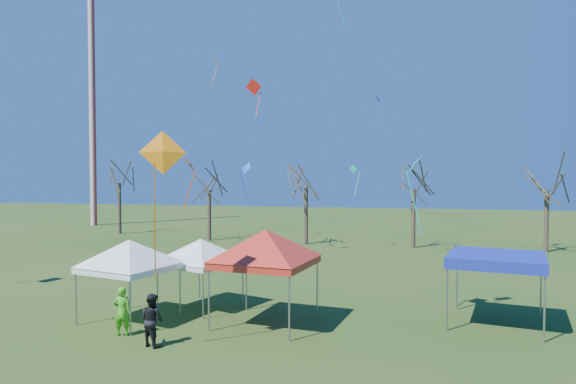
{
  "coord_description": "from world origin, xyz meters",
  "views": [
    {
      "loc": [
        5.39,
        -16.08,
        5.62
      ],
      "look_at": [
        1.03,
        3.0,
        4.94
      ],
      "focal_mm": 32.0,
      "sensor_mm": 36.0,
      "label": 1
    }
  ],
  "objects_px": {
    "tree_3": "(414,168)",
    "person_dark": "(152,320)",
    "tree_4": "(547,168)",
    "tent_blue": "(496,260)",
    "tree_0": "(119,165)",
    "tent_white_west": "(129,245)",
    "person_green": "(122,311)",
    "tent_white_mid": "(201,244)",
    "radio_mast": "(92,111)",
    "tree_1": "(209,172)",
    "tree_2": "(306,166)",
    "tent_red": "(265,236)"
  },
  "relations": [
    {
      "from": "tree_3",
      "to": "person_dark",
      "type": "height_order",
      "value": "tree_3"
    },
    {
      "from": "tree_4",
      "to": "tent_blue",
      "type": "height_order",
      "value": "tree_4"
    },
    {
      "from": "tree_0",
      "to": "tent_blue",
      "type": "xyz_separation_m",
      "value": [
        29.58,
        -23.21,
        -4.06
      ]
    },
    {
      "from": "tent_white_west",
      "to": "person_green",
      "type": "distance_m",
      "value": 2.76
    },
    {
      "from": "tent_white_mid",
      "to": "person_dark",
      "type": "relative_size",
      "value": 2.07
    },
    {
      "from": "radio_mast",
      "to": "person_dark",
      "type": "distance_m",
      "value": 44.68
    },
    {
      "from": "tree_4",
      "to": "person_green",
      "type": "bearing_deg",
      "value": -128.94
    },
    {
      "from": "tree_1",
      "to": "tent_blue",
      "type": "distance_m",
      "value": 28.48
    },
    {
      "from": "tent_blue",
      "to": "person_dark",
      "type": "xyz_separation_m",
      "value": [
        -11.38,
        -5.08,
        -1.56
      ]
    },
    {
      "from": "tree_0",
      "to": "radio_mast",
      "type": "bearing_deg",
      "value": 137.23
    },
    {
      "from": "tree_0",
      "to": "tent_white_west",
      "type": "xyz_separation_m",
      "value": [
        15.98,
        -25.84,
        -3.58
      ]
    },
    {
      "from": "tree_2",
      "to": "tree_3",
      "type": "xyz_separation_m",
      "value": [
        8.4,
        -0.33,
        -0.21
      ]
    },
    {
      "from": "tree_2",
      "to": "tree_1",
      "type": "bearing_deg",
      "value": 178.15
    },
    {
      "from": "tree_1",
      "to": "person_green",
      "type": "relative_size",
      "value": 4.4
    },
    {
      "from": "radio_mast",
      "to": "tree_4",
      "type": "distance_m",
      "value": 44.96
    },
    {
      "from": "radio_mast",
      "to": "tent_white_west",
      "type": "xyz_separation_m",
      "value": [
        23.13,
        -32.45,
        -9.59
      ]
    },
    {
      "from": "tree_0",
      "to": "person_dark",
      "type": "bearing_deg",
      "value": -57.24
    },
    {
      "from": "tree_1",
      "to": "tent_blue",
      "type": "bearing_deg",
      "value": -46.4
    },
    {
      "from": "tree_2",
      "to": "tent_red",
      "type": "bearing_deg",
      "value": -83.05
    },
    {
      "from": "tent_white_mid",
      "to": "person_dark",
      "type": "distance_m",
      "value": 5.26
    },
    {
      "from": "tree_1",
      "to": "tree_3",
      "type": "height_order",
      "value": "tree_3"
    },
    {
      "from": "radio_mast",
      "to": "person_dark",
      "type": "bearing_deg",
      "value": -54.0
    },
    {
      "from": "tent_white_west",
      "to": "person_dark",
      "type": "relative_size",
      "value": 2.3
    },
    {
      "from": "tree_0",
      "to": "person_dark",
      "type": "height_order",
      "value": "tree_0"
    },
    {
      "from": "tree_2",
      "to": "person_green",
      "type": "xyz_separation_m",
      "value": [
        -1.8,
        -24.54,
        -5.43
      ]
    },
    {
      "from": "tree_0",
      "to": "tent_white_west",
      "type": "distance_m",
      "value": 30.59
    },
    {
      "from": "tent_white_mid",
      "to": "tree_3",
      "type": "bearing_deg",
      "value": 65.79
    },
    {
      "from": "tent_white_mid",
      "to": "person_dark",
      "type": "height_order",
      "value": "tent_white_mid"
    },
    {
      "from": "tree_3",
      "to": "tent_white_west",
      "type": "distance_m",
      "value": 25.2
    },
    {
      "from": "tent_white_mid",
      "to": "tree_1",
      "type": "bearing_deg",
      "value": 110.69
    },
    {
      "from": "tree_2",
      "to": "tent_blue",
      "type": "relative_size",
      "value": 2.07
    },
    {
      "from": "person_green",
      "to": "tent_white_mid",
      "type": "bearing_deg",
      "value": -117.51
    },
    {
      "from": "tree_2",
      "to": "tent_blue",
      "type": "xyz_separation_m",
      "value": [
        11.1,
        -20.2,
        -3.87
      ]
    },
    {
      "from": "tent_white_mid",
      "to": "tree_0",
      "type": "bearing_deg",
      "value": 127.41
    },
    {
      "from": "radio_mast",
      "to": "tent_white_mid",
      "type": "bearing_deg",
      "value": -50.15
    },
    {
      "from": "tree_0",
      "to": "tent_red",
      "type": "relative_size",
      "value": 1.83
    },
    {
      "from": "tree_4",
      "to": "tent_white_west",
      "type": "xyz_separation_m",
      "value": [
        -20.23,
        -22.45,
        -3.15
      ]
    },
    {
      "from": "tree_2",
      "to": "tent_white_west",
      "type": "xyz_separation_m",
      "value": [
        -2.5,
        -22.83,
        -3.38
      ]
    },
    {
      "from": "tree_0",
      "to": "tent_red",
      "type": "bearing_deg",
      "value": -49.84
    },
    {
      "from": "radio_mast",
      "to": "tree_0",
      "type": "height_order",
      "value": "radio_mast"
    },
    {
      "from": "radio_mast",
      "to": "tent_blue",
      "type": "xyz_separation_m",
      "value": [
        36.73,
        -29.83,
        -10.08
      ]
    },
    {
      "from": "radio_mast",
      "to": "tree_3",
      "type": "xyz_separation_m",
      "value": [
        34.03,
        -9.96,
        -6.42
      ]
    },
    {
      "from": "tree_4",
      "to": "person_dark",
      "type": "xyz_separation_m",
      "value": [
        -18.0,
        -24.91,
        -5.2
      ]
    },
    {
      "from": "radio_mast",
      "to": "tent_white_mid",
      "type": "height_order",
      "value": "radio_mast"
    },
    {
      "from": "tree_3",
      "to": "tent_white_mid",
      "type": "height_order",
      "value": "tree_3"
    },
    {
      "from": "tent_red",
      "to": "tent_white_west",
      "type": "bearing_deg",
      "value": -171.75
    },
    {
      "from": "person_green",
      "to": "tent_red",
      "type": "bearing_deg",
      "value": -162.88
    },
    {
      "from": "radio_mast",
      "to": "tent_white_west",
      "type": "bearing_deg",
      "value": -54.52
    },
    {
      "from": "tree_3",
      "to": "tent_red",
      "type": "distance_m",
      "value": 22.65
    },
    {
      "from": "radio_mast",
      "to": "tent_red",
      "type": "height_order",
      "value": "radio_mast"
    }
  ]
}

